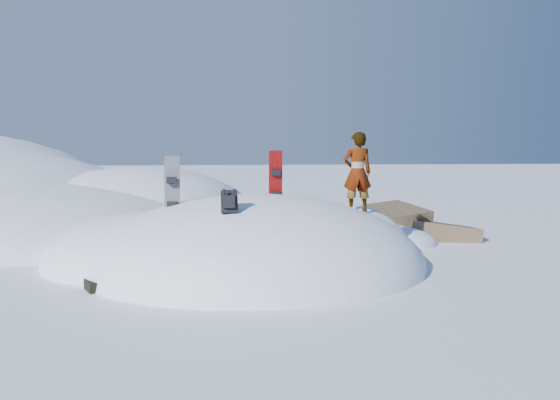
{
  "coord_description": "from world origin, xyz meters",
  "views": [
    {
      "loc": [
        -0.63,
        -11.03,
        2.49
      ],
      "look_at": [
        0.55,
        0.3,
        1.36
      ],
      "focal_mm": 35.0,
      "sensor_mm": 36.0,
      "label": 1
    }
  ],
  "objects": [
    {
      "name": "backpack",
      "position": [
        -0.53,
        -1.35,
        1.5
      ],
      "size": [
        0.31,
        0.37,
        0.49
      ],
      "rotation": [
        0.0,
        0.0,
        0.05
      ],
      "color": "black",
      "rests_on": "snow_mound"
    },
    {
      "name": "rock_outcrop",
      "position": [
        3.72,
        3.01,
        0.01
      ],
      "size": [
        4.68,
        4.41,
        1.68
      ],
      "color": "brown",
      "rests_on": "ground"
    },
    {
      "name": "snowboard_dark",
      "position": [
        -1.65,
        -0.08,
        1.51
      ],
      "size": [
        0.31,
        0.32,
        1.61
      ],
      "rotation": [
        0.0,
        0.0,
        0.01
      ],
      "color": "black",
      "rests_on": "snow_mound"
    },
    {
      "name": "person",
      "position": [
        2.16,
        0.15,
        1.94
      ],
      "size": [
        0.62,
        0.42,
        1.68
      ],
      "primitive_type": "imported",
      "rotation": [
        0.0,
        0.0,
        3.17
      ],
      "color": "slate",
      "rests_on": "snow_mound"
    },
    {
      "name": "ground",
      "position": [
        0.0,
        0.0,
        0.0
      ],
      "size": [
        120.0,
        120.0,
        0.0
      ],
      "primitive_type": "plane",
      "color": "white",
      "rests_on": "ground"
    },
    {
      "name": "snowboard_red",
      "position": [
        0.48,
        0.54,
        1.64
      ],
      "size": [
        0.3,
        0.18,
        1.55
      ],
      "rotation": [
        0.0,
        0.0,
        0.09
      ],
      "color": "red",
      "rests_on": "snow_mound"
    },
    {
      "name": "snow_mound",
      "position": [
        -0.17,
        0.24,
        0.0
      ],
      "size": [
        8.0,
        6.0,
        3.0
      ],
      "color": "white",
      "rests_on": "ground"
    },
    {
      "name": "gear_pile",
      "position": [
        -2.65,
        -1.44,
        0.11
      ],
      "size": [
        0.84,
        0.66,
        0.22
      ],
      "rotation": [
        0.0,
        0.0,
        0.48
      ],
      "color": "black",
      "rests_on": "ground"
    }
  ]
}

